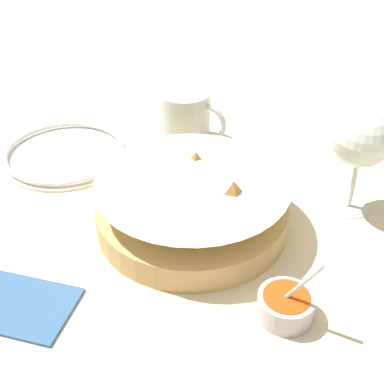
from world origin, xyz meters
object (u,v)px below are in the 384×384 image
at_px(beer_mug, 185,118).
at_px(food_basket, 193,207).
at_px(sauce_cup, 286,305).
at_px(wine_glass, 363,139).
at_px(side_plate, 65,153).

bearing_deg(beer_mug, food_basket, -55.75).
relative_size(sauce_cup, wine_glass, 0.59).
bearing_deg(wine_glass, sauce_cup, -89.46).
relative_size(food_basket, sauce_cup, 2.77).
relative_size(food_basket, wine_glass, 1.64).
relative_size(food_basket, side_plate, 1.26).
bearing_deg(sauce_cup, side_plate, 163.81).
relative_size(beer_mug, side_plate, 0.61).
height_order(food_basket, sauce_cup, sauce_cup).
bearing_deg(side_plate, food_basket, -9.25).
distance_m(wine_glass, beer_mug, 0.32).
distance_m(sauce_cup, side_plate, 0.48).
xyz_separation_m(wine_glass, beer_mug, (-0.31, 0.04, -0.07)).
bearing_deg(wine_glass, side_plate, -166.09).
bearing_deg(food_basket, side_plate, 170.75).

